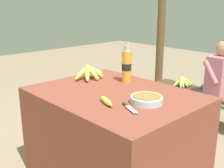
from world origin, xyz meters
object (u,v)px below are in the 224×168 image
(water_bottle, at_px, (127,66))
(wooden_bench, at_px, (209,99))
(banana_bunch_ripe, at_px, (90,72))
(seated_vendor, at_px, (217,79))
(serving_bowl, at_px, (146,99))
(support_post_near, at_px, (162,14))
(banana_bunch_green, at_px, (183,81))
(knife, at_px, (128,106))
(loose_banana_front, at_px, (106,101))

(water_bottle, distance_m, wooden_bench, 1.35)
(banana_bunch_ripe, relative_size, seated_vendor, 0.32)
(serving_bowl, height_order, water_bottle, water_bottle)
(serving_bowl, distance_m, wooden_bench, 1.59)
(seated_vendor, height_order, support_post_near, support_post_near)
(banana_bunch_green, bearing_deg, knife, -68.92)
(loose_banana_front, relative_size, wooden_bench, 0.13)
(loose_banana_front, xyz_separation_m, seated_vendor, (-0.05, 1.68, -0.17))
(serving_bowl, bearing_deg, support_post_near, 125.19)
(serving_bowl, bearing_deg, water_bottle, 148.60)
(serving_bowl, bearing_deg, seated_vendor, 98.80)
(water_bottle, bearing_deg, loose_banana_front, -60.08)
(banana_bunch_ripe, height_order, banana_bunch_green, banana_bunch_ripe)
(seated_vendor, bearing_deg, banana_bunch_green, 1.00)
(water_bottle, relative_size, knife, 1.86)
(banana_bunch_ripe, relative_size, support_post_near, 0.13)
(banana_bunch_ripe, distance_m, banana_bunch_green, 1.44)
(wooden_bench, bearing_deg, support_post_near, 159.01)
(support_post_near, bearing_deg, wooden_bench, -20.99)
(serving_bowl, relative_size, loose_banana_front, 1.15)
(wooden_bench, bearing_deg, water_bottle, -96.80)
(banana_bunch_ripe, bearing_deg, support_post_near, 108.47)
(serving_bowl, distance_m, knife, 0.16)
(water_bottle, relative_size, support_post_near, 0.14)
(knife, height_order, banana_bunch_green, knife)
(water_bottle, distance_m, loose_banana_front, 0.57)
(support_post_near, bearing_deg, loose_banana_front, -61.05)
(serving_bowl, height_order, banana_bunch_green, serving_bowl)
(loose_banana_front, height_order, banana_bunch_green, loose_banana_front)
(water_bottle, height_order, loose_banana_front, water_bottle)
(knife, height_order, support_post_near, support_post_near)
(serving_bowl, xyz_separation_m, support_post_near, (-1.34, 1.90, 0.46))
(wooden_bench, relative_size, banana_bunch_green, 4.61)
(banana_bunch_ripe, xyz_separation_m, banana_bunch_green, (0.08, 1.39, -0.34))
(knife, bearing_deg, water_bottle, 157.56)
(loose_banana_front, bearing_deg, seated_vendor, 91.82)
(water_bottle, bearing_deg, seated_vendor, 79.42)
(wooden_bench, relative_size, support_post_near, 0.60)
(banana_bunch_ripe, xyz_separation_m, seated_vendor, (0.51, 1.36, -0.22))
(banana_bunch_green, xyz_separation_m, support_post_near, (-0.67, 0.39, 0.77))
(wooden_bench, bearing_deg, banana_bunch_ripe, -107.39)
(banana_bunch_green, bearing_deg, support_post_near, 149.77)
(loose_banana_front, bearing_deg, knife, 19.17)
(seated_vendor, height_order, banana_bunch_green, seated_vendor)
(loose_banana_front, distance_m, seated_vendor, 1.69)
(water_bottle, xyz_separation_m, wooden_bench, (0.15, 1.23, -0.55))
(support_post_near, bearing_deg, banana_bunch_green, -30.23)
(loose_banana_front, distance_m, wooden_bench, 1.76)
(banana_bunch_ripe, xyz_separation_m, support_post_near, (-0.60, 1.79, 0.43))
(wooden_bench, bearing_deg, banana_bunch_green, 179.33)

